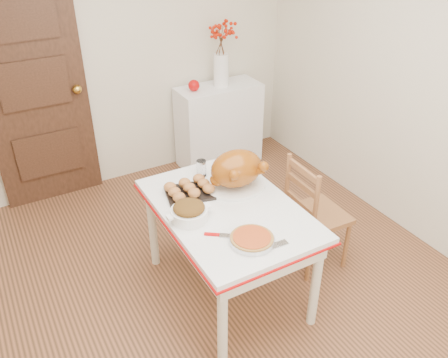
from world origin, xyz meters
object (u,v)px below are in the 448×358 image
turkey_platter (236,170)px  pumpkin_pie (252,239)px  kitchen_table (228,251)px  chair_oak (318,213)px  sideboard (219,125)px

turkey_platter → pumpkin_pie: size_ratio=1.62×
kitchen_table → turkey_platter: (0.16, 0.17, 0.50)m
chair_oak → pumpkin_pie: (-0.79, -0.34, 0.31)m
kitchen_table → turkey_platter: turkey_platter is taller
sideboard → pumpkin_pie: bearing=-114.1°
sideboard → kitchen_table: (-0.87, -1.69, -0.06)m
kitchen_table → pumpkin_pie: bearing=-98.8°
kitchen_table → turkey_platter: 0.55m
sideboard → kitchen_table: bearing=-117.1°
chair_oak → turkey_platter: size_ratio=2.11×
sideboard → turkey_platter: (-0.70, -1.52, 0.44)m
chair_oak → turkey_platter: turkey_platter is taller
chair_oak → sideboard: bearing=-2.2°
pumpkin_pie → sideboard: bearing=65.9°
sideboard → pumpkin_pie: (-0.92, -2.06, 0.33)m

